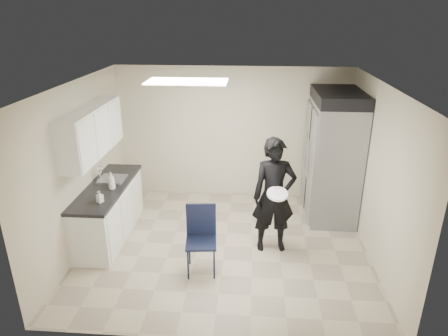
# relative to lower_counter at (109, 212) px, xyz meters

# --- Properties ---
(floor) EXTENTS (4.50, 4.50, 0.00)m
(floor) POSITION_rel_lower_counter_xyz_m (1.95, -0.20, -0.43)
(floor) COLOR tan
(floor) RESTS_ON ground
(ceiling) EXTENTS (4.50, 4.50, 0.00)m
(ceiling) POSITION_rel_lower_counter_xyz_m (1.95, -0.20, 2.17)
(ceiling) COLOR silver
(ceiling) RESTS_ON back_wall
(back_wall) EXTENTS (4.50, 0.00, 4.50)m
(back_wall) POSITION_rel_lower_counter_xyz_m (1.95, 1.80, 0.87)
(back_wall) COLOR #BFB59E
(back_wall) RESTS_ON floor
(left_wall) EXTENTS (0.00, 4.00, 4.00)m
(left_wall) POSITION_rel_lower_counter_xyz_m (-0.30, -0.20, 0.87)
(left_wall) COLOR #BFB59E
(left_wall) RESTS_ON floor
(right_wall) EXTENTS (0.00, 4.00, 4.00)m
(right_wall) POSITION_rel_lower_counter_xyz_m (4.20, -0.20, 0.87)
(right_wall) COLOR #BFB59E
(right_wall) RESTS_ON floor
(ceiling_panel) EXTENTS (1.20, 0.60, 0.02)m
(ceiling_panel) POSITION_rel_lower_counter_xyz_m (1.35, 0.20, 2.14)
(ceiling_panel) COLOR white
(ceiling_panel) RESTS_ON ceiling
(lower_counter) EXTENTS (0.60, 1.90, 0.86)m
(lower_counter) POSITION_rel_lower_counter_xyz_m (0.00, 0.00, 0.00)
(lower_counter) COLOR silver
(lower_counter) RESTS_ON floor
(countertop) EXTENTS (0.64, 1.95, 0.05)m
(countertop) POSITION_rel_lower_counter_xyz_m (0.00, 0.00, 0.46)
(countertop) COLOR black
(countertop) RESTS_ON lower_counter
(sink) EXTENTS (0.42, 0.40, 0.14)m
(sink) POSITION_rel_lower_counter_xyz_m (0.02, 0.25, 0.44)
(sink) COLOR gray
(sink) RESTS_ON countertop
(faucet) EXTENTS (0.02, 0.02, 0.24)m
(faucet) POSITION_rel_lower_counter_xyz_m (-0.18, 0.25, 0.59)
(faucet) COLOR silver
(faucet) RESTS_ON countertop
(upper_cabinets) EXTENTS (0.35, 1.80, 0.75)m
(upper_cabinets) POSITION_rel_lower_counter_xyz_m (-0.13, 0.00, 1.40)
(upper_cabinets) COLOR silver
(upper_cabinets) RESTS_ON left_wall
(towel_dispenser) EXTENTS (0.22, 0.30, 0.35)m
(towel_dispenser) POSITION_rel_lower_counter_xyz_m (-0.19, 1.15, 1.19)
(towel_dispenser) COLOR black
(towel_dispenser) RESTS_ON left_wall
(notice_sticker_left) EXTENTS (0.00, 0.12, 0.07)m
(notice_sticker_left) POSITION_rel_lower_counter_xyz_m (-0.29, -0.10, 0.79)
(notice_sticker_left) COLOR yellow
(notice_sticker_left) RESTS_ON left_wall
(notice_sticker_right) EXTENTS (0.00, 0.12, 0.07)m
(notice_sticker_right) POSITION_rel_lower_counter_xyz_m (-0.29, 0.10, 0.75)
(notice_sticker_right) COLOR yellow
(notice_sticker_right) RESTS_ON left_wall
(commercial_fridge) EXTENTS (0.80, 1.35, 2.10)m
(commercial_fridge) POSITION_rel_lower_counter_xyz_m (3.78, 1.07, 0.62)
(commercial_fridge) COLOR gray
(commercial_fridge) RESTS_ON floor
(fridge_compressor) EXTENTS (0.80, 1.35, 0.20)m
(fridge_compressor) POSITION_rel_lower_counter_xyz_m (3.78, 1.07, 1.77)
(fridge_compressor) COLOR black
(fridge_compressor) RESTS_ON commercial_fridge
(folding_chair) EXTENTS (0.47, 0.47, 0.97)m
(folding_chair) POSITION_rel_lower_counter_xyz_m (1.66, -0.89, 0.05)
(folding_chair) COLOR black
(folding_chair) RESTS_ON floor
(man_tuxedo) EXTENTS (0.72, 0.53, 1.83)m
(man_tuxedo) POSITION_rel_lower_counter_xyz_m (2.70, -0.18, 0.49)
(man_tuxedo) COLOR black
(man_tuxedo) RESTS_ON floor
(bucket_lid) EXTENTS (0.35, 0.35, 0.04)m
(bucket_lid) POSITION_rel_lower_counter_xyz_m (2.73, -0.43, 0.64)
(bucket_lid) COLOR white
(bucket_lid) RESTS_ON man_tuxedo
(soap_bottle_a) EXTENTS (0.16, 0.16, 0.29)m
(soap_bottle_a) POSITION_rel_lower_counter_xyz_m (0.14, -0.11, 0.62)
(soap_bottle_a) COLOR white
(soap_bottle_a) RESTS_ON countertop
(soap_bottle_b) EXTENTS (0.11, 0.11, 0.18)m
(soap_bottle_b) POSITION_rel_lower_counter_xyz_m (0.12, -0.57, 0.57)
(soap_bottle_b) COLOR silver
(soap_bottle_b) RESTS_ON countertop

